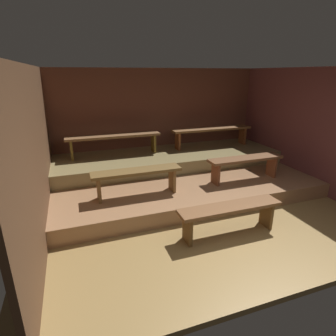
{
  "coord_description": "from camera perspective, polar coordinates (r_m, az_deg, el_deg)",
  "views": [
    {
      "loc": [
        -2.05,
        -2.19,
        2.31
      ],
      "look_at": [
        -0.3,
        2.77,
        0.48
      ],
      "focal_mm": 29.21,
      "sensor_mm": 36.0,
      "label": 1
    }
  ],
  "objects": [
    {
      "name": "ground",
      "position": [
        5.35,
        5.24,
        -6.99
      ],
      "size": [
        5.9,
        5.1,
        0.08
      ],
      "primitive_type": "cube",
      "color": "olive"
    },
    {
      "name": "wall_left",
      "position": [
        4.51,
        -25.61,
        3.22
      ],
      "size": [
        0.06,
        5.1,
        2.43
      ],
      "primitive_type": "cube",
      "color": "brown",
      "rests_on": "ground"
    },
    {
      "name": "bench_lower_left",
      "position": [
        4.72,
        -6.54,
        -1.49
      ],
      "size": [
        1.54,
        0.33,
        0.47
      ],
      "color": "brown",
      "rests_on": "platform_lower"
    },
    {
      "name": "bench_middle_right",
      "position": [
        6.93,
        9.11,
        7.58
      ],
      "size": [
        2.05,
        0.33,
        0.47
      ],
      "color": "brown",
      "rests_on": "platform_middle"
    },
    {
      "name": "platform_middle",
      "position": [
        6.38,
        0.18,
        1.94
      ],
      "size": [
        5.1,
        1.51,
        0.28
      ],
      "primitive_type": "cube",
      "color": "olive",
      "rests_on": "platform_lower"
    },
    {
      "name": "bench_floor_center",
      "position": [
        4.19,
        12.78,
        -8.83
      ],
      "size": [
        1.59,
        0.33,
        0.47
      ],
      "color": "brown",
      "rests_on": "ground"
    },
    {
      "name": "bench_middle_left",
      "position": [
        6.17,
        -11.22,
        6.04
      ],
      "size": [
        2.05,
        0.33,
        0.47
      ],
      "color": "brown",
      "rests_on": "platform_middle"
    },
    {
      "name": "wall_right",
      "position": [
        6.44,
        27.16,
        7.29
      ],
      "size": [
        0.06,
        5.1,
        2.43
      ],
      "primitive_type": "cube",
      "color": "brown",
      "rests_on": "ground"
    },
    {
      "name": "platform_lower",
      "position": [
        5.85,
        2.5,
        -2.62
      ],
      "size": [
        5.1,
        2.93,
        0.28
      ],
      "primitive_type": "cube",
      "color": "#9E724D",
      "rests_on": "ground"
    },
    {
      "name": "bench_lower_right",
      "position": [
        5.59,
        15.85,
        1.19
      ],
      "size": [
        1.54,
        0.33,
        0.47
      ],
      "color": "brown",
      "rests_on": "platform_lower"
    },
    {
      "name": "wall_back",
      "position": [
        6.93,
        -2.03,
        10.06
      ],
      "size": [
        5.9,
        0.06,
        2.43
      ],
      "primitive_type": "cube",
      "color": "brown",
      "rests_on": "ground"
    }
  ]
}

